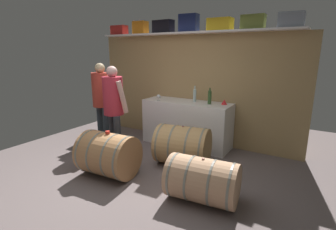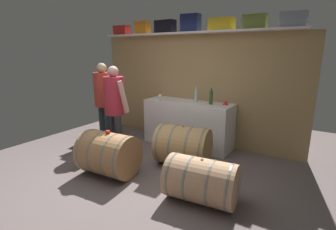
{
  "view_description": "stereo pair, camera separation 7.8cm",
  "coord_description": "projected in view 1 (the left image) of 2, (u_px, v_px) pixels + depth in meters",
  "views": [
    {
      "loc": [
        2.34,
        -2.6,
        1.87
      ],
      "look_at": [
        0.44,
        0.52,
        0.95
      ],
      "focal_mm": 27.25,
      "sensor_mm": 36.0,
      "label": 1
    },
    {
      "loc": [
        2.4,
        -2.56,
        1.87
      ],
      "look_at": [
        0.44,
        0.52,
        0.95
      ],
      "focal_mm": 27.25,
      "sensor_mm": 36.0,
      "label": 2
    }
  ],
  "objects": [
    {
      "name": "wine_barrel_near",
      "position": [
        108.0,
        154.0,
        3.9
      ],
      "size": [
        0.88,
        0.72,
        0.68
      ],
      "rotation": [
        0.0,
        0.0,
        0.08
      ],
      "color": "#AB774B",
      "rests_on": "ground"
    },
    {
      "name": "wine_glass",
      "position": [
        158.0,
        97.0,
        5.11
      ],
      "size": [
        0.08,
        0.08,
        0.13
      ],
      "color": "white",
      "rests_on": "work_cabinet"
    },
    {
      "name": "toolcase_black",
      "position": [
        163.0,
        27.0,
        5.2
      ],
      "size": [
        0.45,
        0.23,
        0.25
      ],
      "primitive_type": "cube",
      "rotation": [
        0.0,
        0.0,
        -0.08
      ],
      "color": "black",
      "rests_on": "high_shelf_board"
    },
    {
      "name": "tasting_cup",
      "position": [
        108.0,
        132.0,
        3.81
      ],
      "size": [
        0.07,
        0.07,
        0.04
      ],
      "primitive_type": "cylinder",
      "color": "red",
      "rests_on": "wine_barrel_near"
    },
    {
      "name": "toolcase_olive",
      "position": [
        253.0,
        22.0,
        4.3
      ],
      "size": [
        0.39,
        0.19,
        0.24
      ],
      "primitive_type": "cube",
      "rotation": [
        0.0,
        0.0,
        -0.01
      ],
      "color": "olive",
      "rests_on": "high_shelf_board"
    },
    {
      "name": "visitor_tasting",
      "position": [
        114.0,
        103.0,
        4.43
      ],
      "size": [
        0.53,
        0.49,
        1.63
      ],
      "rotation": [
        0.0,
        0.0,
        -0.52
      ],
      "color": "#2B2E36",
      "rests_on": "ground"
    },
    {
      "name": "toolcase_orange",
      "position": [
        140.0,
        28.0,
        5.5
      ],
      "size": [
        0.31,
        0.23,
        0.26
      ],
      "primitive_type": "cube",
      "rotation": [
        0.0,
        0.0,
        0.05
      ],
      "color": "orange",
      "rests_on": "high_shelf_board"
    },
    {
      "name": "ground_plane",
      "position": [
        147.0,
        167.0,
        4.24
      ],
      "size": [
        5.68,
        7.57,
        0.02
      ],
      "primitive_type": "cube",
      "color": "#685B5A"
    },
    {
      "name": "wine_barrel_far",
      "position": [
        202.0,
        180.0,
        3.21
      ],
      "size": [
        0.93,
        0.65,
        0.58
      ],
      "rotation": [
        0.0,
        0.0,
        0.11
      ],
      "color": "tan",
      "rests_on": "ground"
    },
    {
      "name": "wine_barrel_flank",
      "position": [
        183.0,
        146.0,
        4.26
      ],
      "size": [
        0.95,
        0.79,
        0.68
      ],
      "rotation": [
        0.0,
        0.0,
        0.16
      ],
      "color": "tan",
      "rests_on": "ground"
    },
    {
      "name": "toolcase_yellow",
      "position": [
        220.0,
        24.0,
        4.59
      ],
      "size": [
        0.44,
        0.27,
        0.22
      ],
      "primitive_type": "cube",
      "rotation": [
        0.0,
        0.0,
        -0.03
      ],
      "color": "yellow",
      "rests_on": "high_shelf_board"
    },
    {
      "name": "high_shelf_board",
      "position": [
        190.0,
        33.0,
        4.93
      ],
      "size": [
        4.12,
        0.4,
        0.03
      ],
      "primitive_type": "cube",
      "color": "white",
      "rests_on": "back_wall_panel"
    },
    {
      "name": "wine_bottle_green",
      "position": [
        210.0,
        97.0,
        4.77
      ],
      "size": [
        0.07,
        0.07,
        0.31
      ],
      "color": "#355329",
      "rests_on": "work_cabinet"
    },
    {
      "name": "toolcase_navy",
      "position": [
        189.0,
        23.0,
        4.9
      ],
      "size": [
        0.37,
        0.25,
        0.33
      ],
      "primitive_type": "cube",
      "rotation": [
        0.0,
        0.0,
        0.07
      ],
      "color": "navy",
      "rests_on": "high_shelf_board"
    },
    {
      "name": "back_wall_panel",
      "position": [
        192.0,
        89.0,
        5.33
      ],
      "size": [
        4.48,
        0.1,
        2.2
      ],
      "primitive_type": "cube",
      "color": "#A48455",
      "rests_on": "ground"
    },
    {
      "name": "red_funnel",
      "position": [
        224.0,
        102.0,
        4.76
      ],
      "size": [
        0.11,
        0.11,
        0.09
      ],
      "primitive_type": "cone",
      "color": "red",
      "rests_on": "work_cabinet"
    },
    {
      "name": "wine_bottle_clear",
      "position": [
        195.0,
        95.0,
        5.0
      ],
      "size": [
        0.06,
        0.06,
        0.31
      ],
      "color": "#ADC3C1",
      "rests_on": "work_cabinet"
    },
    {
      "name": "winemaker_pouring",
      "position": [
        102.0,
        96.0,
        5.03
      ],
      "size": [
        0.51,
        0.43,
        1.65
      ],
      "rotation": [
        0.0,
        0.0,
        -0.36
      ],
      "color": "#2A343B",
      "rests_on": "ground"
    },
    {
      "name": "work_cabinet",
      "position": [
        187.0,
        123.0,
        5.15
      ],
      "size": [
        1.78,
        0.6,
        0.9
      ],
      "primitive_type": "cube",
      "color": "white",
      "rests_on": "ground"
    },
    {
      "name": "toolcase_grey",
      "position": [
        292.0,
        20.0,
        4.0
      ],
      "size": [
        0.38,
        0.29,
        0.23
      ],
      "primitive_type": "cube",
      "rotation": [
        0.0,
        0.0,
        0.01
      ],
      "color": "gray",
      "rests_on": "high_shelf_board"
    },
    {
      "name": "toolcase_red",
      "position": [
        119.0,
        30.0,
        5.81
      ],
      "size": [
        0.37,
        0.2,
        0.21
      ],
      "primitive_type": "cube",
      "rotation": [
        0.0,
        0.0,
        -0.01
      ],
      "color": "red",
      "rests_on": "high_shelf_board"
    }
  ]
}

